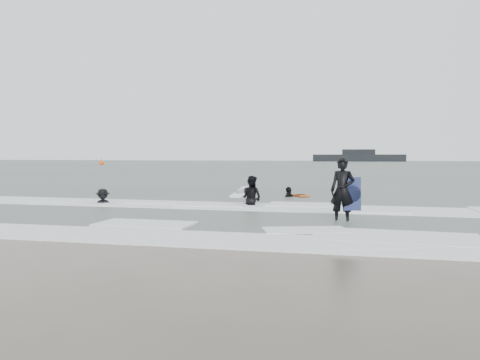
% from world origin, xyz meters
% --- Properties ---
extents(ground, '(320.00, 320.00, 0.00)m').
position_xyz_m(ground, '(0.00, 0.00, 0.00)').
color(ground, brown).
rests_on(ground, ground).
extents(sea, '(320.00, 320.00, 0.00)m').
position_xyz_m(sea, '(0.00, 80.00, 0.06)').
color(sea, '#47544C').
rests_on(sea, ground).
extents(surfer_centre, '(0.77, 0.59, 1.91)m').
position_xyz_m(surfer_centre, '(3.54, 3.07, 0.00)').
color(surfer_centre, black).
rests_on(surfer_centre, ground).
extents(surfer_wading, '(1.03, 0.93, 1.73)m').
position_xyz_m(surfer_wading, '(0.04, 6.61, 0.00)').
color(surfer_wading, black).
rests_on(surfer_wading, ground).
extents(surfer_breaker, '(1.11, 0.91, 1.49)m').
position_xyz_m(surfer_breaker, '(-5.79, 5.80, 0.00)').
color(surfer_breaker, black).
rests_on(surfer_breaker, ground).
extents(surfer_right_near, '(0.85, 1.05, 1.67)m').
position_xyz_m(surfer_right_near, '(0.90, 10.63, 0.00)').
color(surfer_right_near, black).
rests_on(surfer_right_near, ground).
extents(surfer_right_far, '(1.08, 1.06, 1.88)m').
position_xyz_m(surfer_right_far, '(3.28, 13.11, 0.00)').
color(surfer_right_far, black).
rests_on(surfer_right_far, ground).
extents(surf_foam, '(30.03, 9.06, 0.09)m').
position_xyz_m(surf_foam, '(0.00, 3.70, 0.04)').
color(surf_foam, white).
rests_on(surf_foam, ground).
extents(bodyboards, '(4.82, 8.44, 1.25)m').
position_xyz_m(bodyboards, '(1.59, 6.91, 0.50)').
color(bodyboards, '#0E1741').
rests_on(bodyboards, ground).
extents(buoy, '(1.00, 1.00, 1.65)m').
position_xyz_m(buoy, '(-46.87, 74.92, 0.42)').
color(buoy, '#F9530B').
rests_on(buoy, ground).
extents(vessel_horizon, '(28.58, 5.10, 3.88)m').
position_xyz_m(vessel_horizon, '(4.07, 143.78, 1.44)').
color(vessel_horizon, black).
rests_on(vessel_horizon, ground).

